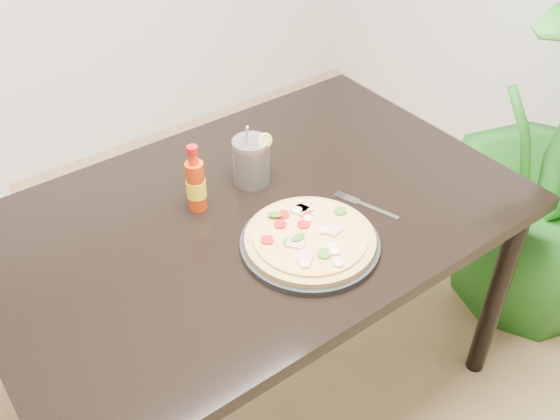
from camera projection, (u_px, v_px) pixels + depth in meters
dining_table at (254, 234)px, 1.69m from camera, size 1.40×0.90×0.75m
plate at (310, 244)px, 1.52m from camera, size 0.34×0.34×0.02m
pizza at (310, 238)px, 1.51m from camera, size 0.32×0.32×0.03m
hot_sauce_bottle at (196, 184)px, 1.60m from camera, size 0.06×0.06×0.19m
cola_cup at (251, 162)px, 1.70m from camera, size 0.11×0.10×0.19m
fork at (364, 205)px, 1.65m from camera, size 0.08×0.18×0.00m
plant_pot at (527, 268)px, 2.38m from camera, size 0.28×0.28×0.22m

